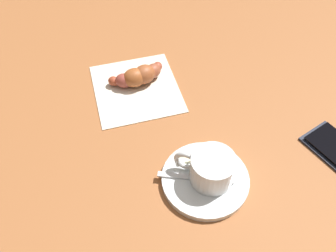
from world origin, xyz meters
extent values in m
plane|color=#9E5D32|center=(0.00, 0.00, 0.00)|extent=(1.80, 1.80, 0.00)
cylinder|color=silver|center=(0.11, 0.00, 0.01)|extent=(0.14, 0.14, 0.01)
cylinder|color=silver|center=(0.11, 0.01, 0.04)|extent=(0.07, 0.07, 0.05)
cylinder|color=#371F0F|center=(0.11, 0.01, 0.03)|extent=(0.06, 0.06, 0.00)
torus|color=silver|center=(0.08, -0.02, 0.04)|extent=(0.03, 0.04, 0.04)
cube|color=silver|center=(0.10, -0.03, 0.01)|extent=(0.05, 0.09, 0.00)
ellipsoid|color=silver|center=(0.12, 0.03, 0.02)|extent=(0.03, 0.03, 0.01)
cube|color=beige|center=(0.07, 0.00, 0.01)|extent=(0.02, 0.06, 0.01)
cube|color=silver|center=(-0.13, -0.04, 0.00)|extent=(0.19, 0.17, 0.00)
ellipsoid|color=#A24229|center=(-0.15, -0.08, 0.01)|extent=(0.03, 0.03, 0.02)
ellipsoid|color=#994236|center=(-0.14, -0.06, 0.02)|extent=(0.04, 0.04, 0.03)
ellipsoid|color=#A15328|center=(-0.14, -0.04, 0.02)|extent=(0.04, 0.05, 0.04)
ellipsoid|color=#9A502C|center=(-0.14, -0.02, 0.02)|extent=(0.05, 0.05, 0.04)
ellipsoid|color=#974D34|center=(-0.15, 0.00, 0.02)|extent=(0.04, 0.04, 0.03)
ellipsoid|color=#9F4733|center=(-0.16, 0.01, 0.01)|extent=(0.03, 0.03, 0.02)
camera|label=1|loc=(0.35, -0.15, 0.48)|focal=37.23mm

